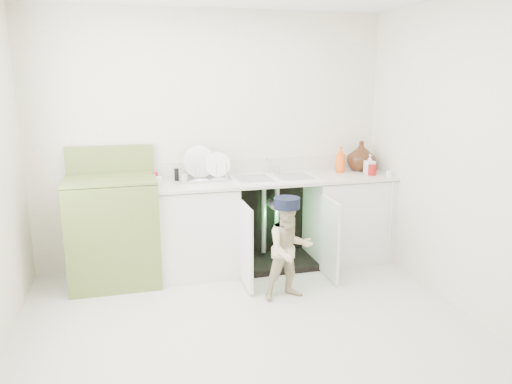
{
  "coord_description": "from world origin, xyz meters",
  "views": [
    {
      "loc": [
        -0.85,
        -3.38,
        1.9
      ],
      "look_at": [
        0.24,
        0.7,
        0.89
      ],
      "focal_mm": 35.0,
      "sensor_mm": 36.0,
      "label": 1
    }
  ],
  "objects": [
    {
      "name": "ground",
      "position": [
        0.0,
        0.0,
        0.0
      ],
      "size": [
        3.5,
        3.5,
        0.0
      ],
      "primitive_type": "plane",
      "color": "beige",
      "rests_on": "ground"
    },
    {
      "name": "room_shell",
      "position": [
        0.0,
        0.0,
        1.25
      ],
      "size": [
        6.0,
        5.5,
        1.26
      ],
      "color": "silver",
      "rests_on": "ground"
    },
    {
      "name": "counter_run",
      "position": [
        0.58,
        1.21,
        0.47
      ],
      "size": [
        2.44,
        1.02,
        1.21
      ],
      "color": "white",
      "rests_on": "ground"
    },
    {
      "name": "avocado_stove",
      "position": [
        -0.99,
        1.18,
        0.51
      ],
      "size": [
        0.8,
        0.65,
        1.24
      ],
      "color": "olive",
      "rests_on": "ground"
    },
    {
      "name": "repair_worker",
      "position": [
        0.46,
        0.42,
        0.45
      ],
      "size": [
        0.46,
        0.63,
        0.89
      ],
      "rotation": [
        0.0,
        0.0,
        0.11
      ],
      "color": "beige",
      "rests_on": "ground"
    }
  ]
}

